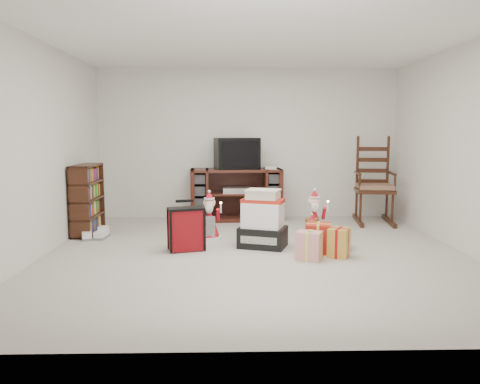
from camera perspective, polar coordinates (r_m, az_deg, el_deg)
name	(u,v)px	position (r m, az deg, el deg)	size (l,w,h in m)	color
room	(256,149)	(5.44, 2.00, 5.27)	(5.01, 5.01, 2.51)	#B3ACA4
tv_stand	(236,194)	(7.70, -0.47, -0.30)	(1.51, 0.60, 0.85)	#3F1612
bookshelf	(87,200)	(7.00, -18.10, -0.99)	(0.27, 0.81, 0.99)	#3E2111
rocking_chair	(373,192)	(7.83, 15.90, 0.03)	(0.69, 1.02, 1.44)	#3E2111
gift_pile	(263,222)	(5.90, 2.80, -3.73)	(0.67, 0.57, 0.71)	black
red_suitcase	(186,229)	(5.75, -6.57, -4.50)	(0.45, 0.32, 0.62)	maroon
stocking	(258,222)	(5.94, 2.16, -3.67)	(0.29, 0.12, 0.62)	#0B6A12
teddy_bear	(311,234)	(5.99, 8.68, -5.12)	(0.25, 0.22, 0.37)	brown
santa_figurine	(314,219)	(6.48, 9.02, -3.33)	(0.33, 0.31, 0.67)	#B61322
mrs_claus_figurine	(209,221)	(6.35, -3.74, -3.52)	(0.32, 0.30, 0.65)	#B61322
sneaker_pair	(94,235)	(6.70, -17.36, -4.99)	(0.39, 0.34, 0.11)	white
gift_cluster	(329,244)	(5.64, 10.84, -6.20)	(0.59, 0.90, 0.27)	red
crt_television	(237,153)	(7.66, -0.40, 4.73)	(0.77, 0.62, 0.51)	black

